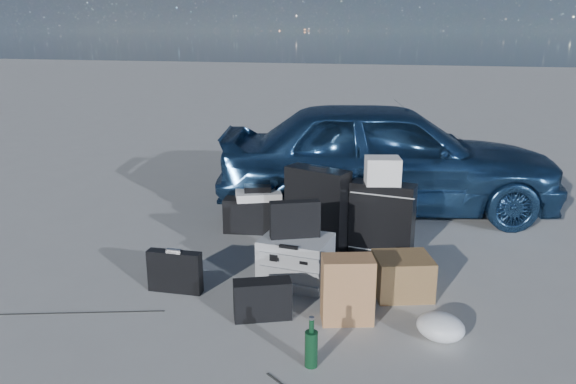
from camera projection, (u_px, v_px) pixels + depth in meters
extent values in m
plane|color=#9E9E9A|center=(265.00, 308.00, 3.92)|extent=(60.00, 60.00, 0.00)
imported|color=#2A5280|center=(387.00, 156.00, 5.90)|extent=(3.73, 2.17, 1.19)
cube|color=#B0B3B6|center=(296.00, 260.00, 4.28)|extent=(0.54, 0.46, 0.36)
cube|color=black|center=(295.00, 219.00, 4.20)|extent=(0.38, 0.24, 0.28)
cube|color=black|center=(175.00, 272.00, 4.13)|extent=(0.41, 0.11, 0.32)
cube|color=black|center=(317.00, 210.00, 4.89)|extent=(0.60, 0.38, 0.73)
cube|color=black|center=(382.00, 220.00, 4.76)|extent=(0.56, 0.26, 0.64)
cube|color=silver|center=(383.00, 171.00, 4.62)|extent=(0.33, 0.29, 0.22)
cube|color=black|center=(259.00, 214.00, 5.40)|extent=(0.70, 0.38, 0.33)
cube|color=silver|center=(258.00, 194.00, 5.33)|extent=(0.51, 0.46, 0.07)
cube|color=black|center=(257.00, 188.00, 5.32)|extent=(0.30, 0.26, 0.05)
cube|color=#A27446|center=(347.00, 290.00, 3.69)|extent=(0.38, 0.29, 0.45)
cube|color=olive|center=(402.00, 276.00, 4.08)|extent=(0.49, 0.46, 0.30)
ellipsoid|color=silver|center=(440.00, 327.00, 3.50)|extent=(0.38, 0.36, 0.17)
cube|color=black|center=(263.00, 300.00, 3.75)|extent=(0.41, 0.29, 0.27)
cylinder|color=black|center=(311.00, 343.00, 3.20)|extent=(0.10, 0.10, 0.30)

